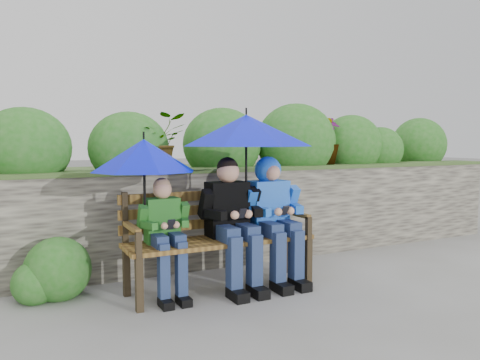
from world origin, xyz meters
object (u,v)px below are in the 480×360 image
boy_right (273,209)px  umbrella_left (144,155)px  park_bench (217,232)px  boy_left (165,230)px  boy_middle (232,217)px  umbrella_right (246,130)px

boy_right → umbrella_left: bearing=178.3°
park_bench → boy_left: boy_left is taller
park_bench → boy_middle: size_ratio=1.43×
boy_left → boy_right: (1.04, -0.00, 0.11)m
boy_right → umbrella_left: size_ratio=1.37×
boy_right → umbrella_right: 0.77m
boy_middle → umbrella_left: size_ratio=1.37×
park_bench → boy_right: size_ratio=1.44×
boy_middle → umbrella_right: (0.16, 0.04, 0.76)m
boy_middle → umbrella_left: (-0.77, 0.05, 0.55)m
park_bench → boy_left: size_ratio=1.67×
boy_right → umbrella_right: size_ratio=0.99×
boy_left → boy_right: 1.04m
boy_left → umbrella_right: 1.13m
boy_right → umbrella_left: (-1.20, 0.03, 0.51)m
park_bench → boy_middle: 0.20m
boy_middle → park_bench: bearing=142.4°
park_bench → umbrella_right: size_ratio=1.42×
boy_right → boy_left: bearing=179.8°
boy_right → park_bench: bearing=172.6°
park_bench → umbrella_left: 0.96m
umbrella_right → boy_right: bearing=-4.6°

